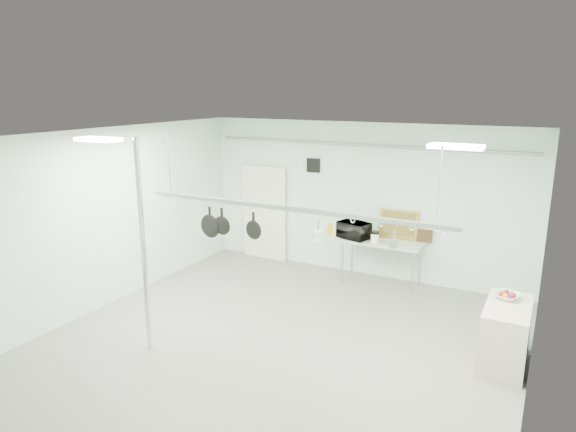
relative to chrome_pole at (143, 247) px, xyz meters
The scene contains 25 objects.
floor 2.41m from the chrome_pole, 19.44° to the left, with size 8.00×8.00×0.00m, color gray.
ceiling 2.40m from the chrome_pole, 19.44° to the left, with size 7.00×8.00×0.02m, color silver.
back_wall 4.89m from the chrome_pole, 69.68° to the left, with size 7.00×0.02×3.20m, color silver.
right_wall 5.22m from the chrome_pole, ahead, with size 0.02×8.00×3.20m, color silver.
door 4.61m from the chrome_pole, 97.53° to the left, with size 1.10×0.10×2.20m, color silver.
wall_vent 4.65m from the chrome_pole, 82.52° to the left, with size 0.30×0.04×0.30m, color black.
conduit_pipe 4.95m from the chrome_pole, 69.30° to the left, with size 0.07×0.07×6.60m, color gray.
chrome_pole is the anchor object (origin of this frame).
prep_table 4.85m from the chrome_pole, 61.29° to the left, with size 1.60×0.70×0.91m.
side_cabinet 5.37m from the chrome_pole, 22.41° to the left, with size 0.60×1.20×0.90m, color beige.
pot_rack 2.19m from the chrome_pole, 25.35° to the left, with size 4.80×0.06×1.00m.
light_panel_left 1.65m from the chrome_pole, 158.20° to the right, with size 0.65×0.30×0.05m, color white.
light_panel_right 4.55m from the chrome_pole, 16.31° to the left, with size 0.65×0.30×0.05m, color white.
microwave 4.48m from the chrome_pole, 66.80° to the left, with size 0.61×0.41×0.34m, color black.
coffee_canister 4.62m from the chrome_pole, 61.07° to the left, with size 0.15×0.15×0.18m, color silver.
painting_large 5.18m from the chrome_pole, 60.58° to the left, with size 0.78×0.05×0.58m, color #BE8833.
painting_small 5.48m from the chrome_pole, 55.67° to the left, with size 0.30×0.04×0.25m, color #352312.
fruit_bowl 5.34m from the chrome_pole, 24.92° to the left, with size 0.34×0.34×0.08m, color silver.
skillet_left 1.08m from the chrome_pole, 58.42° to the left, with size 0.37×0.06×0.50m, color black, non-canonical shape.
skillet_mid 1.22m from the chrome_pole, 49.11° to the left, with size 0.29×0.06×0.40m, color black, non-canonical shape.
skillet_right 1.64m from the chrome_pole, 33.76° to the left, with size 0.29×0.06×0.40m, color black, non-canonical shape.
whisk 2.58m from the chrome_pole, 20.56° to the left, with size 0.18×0.18×0.35m, color #AFB0B4, non-canonical shape.
grater 2.76m from the chrome_pole, 19.23° to the left, with size 0.08×0.02×0.20m, color gold, non-canonical shape.
saucepan 3.61m from the chrome_pole, 14.51° to the left, with size 0.12×0.08×0.23m, color #ADAEB2, non-canonical shape.
fruit_cluster 5.33m from the chrome_pole, 24.92° to the left, with size 0.24×0.24×0.09m, color #B01510, non-canonical shape.
Camera 1 is at (3.53, -5.95, 3.85)m, focal length 32.00 mm.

